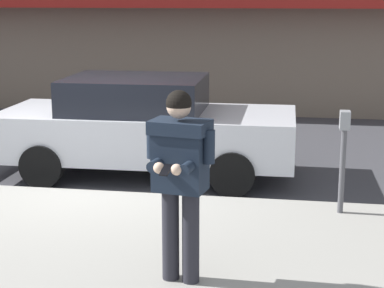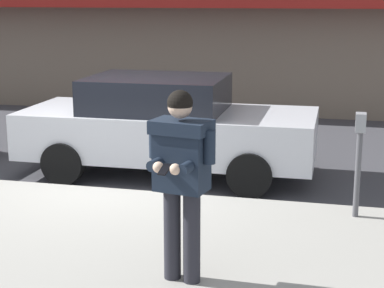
{
  "view_description": "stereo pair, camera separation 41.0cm",
  "coord_description": "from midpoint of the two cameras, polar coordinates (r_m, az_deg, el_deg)",
  "views": [
    {
      "loc": [
        2.95,
        -8.31,
        2.75
      ],
      "look_at": [
        2.07,
        -2.95,
        1.49
      ],
      "focal_mm": 60.0,
      "sensor_mm": 36.0,
      "label": 1
    },
    {
      "loc": [
        3.35,
        -8.23,
        2.75
      ],
      "look_at": [
        2.07,
        -2.95,
        1.49
      ],
      "focal_mm": 60.0,
      "sensor_mm": 36.0,
      "label": 2
    }
  ],
  "objects": [
    {
      "name": "parking_meter",
      "position": [
        7.88,
        11.88,
        -0.27
      ],
      "size": [
        0.12,
        0.18,
        1.27
      ],
      "color": "#4C4C51",
      "rests_on": "sidewalk"
    },
    {
      "name": "man_texting_on_phone",
      "position": [
        5.78,
        -3.12,
        -2.0
      ],
      "size": [
        0.64,
        0.63,
        1.81
      ],
      "color": "#23232B",
      "rests_on": "sidewalk"
    },
    {
      "name": "sidewalk",
      "position": [
        6.42,
        -11.39,
        -11.9
      ],
      "size": [
        32.0,
        5.3,
        0.14
      ],
      "primitive_type": "cube",
      "color": "#99968E",
      "rests_on": "ground"
    },
    {
      "name": "parked_sedan_mid",
      "position": [
        9.93,
        -5.39,
        1.62
      ],
      "size": [
        4.53,
        1.98,
        1.54
      ],
      "color": "silver",
      "rests_on": "ground"
    },
    {
      "name": "ground_plane",
      "position": [
        9.27,
        -11.0,
        -4.45
      ],
      "size": [
        80.0,
        80.0,
        0.0
      ],
      "primitive_type": "plane",
      "color": "#3D3D42"
    },
    {
      "name": "curb_paint_line",
      "position": [
        9.02,
        -4.9,
        -4.71
      ],
      "size": [
        28.0,
        0.12,
        0.01
      ],
      "primitive_type": "cube",
      "color": "silver",
      "rests_on": "ground"
    }
  ]
}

